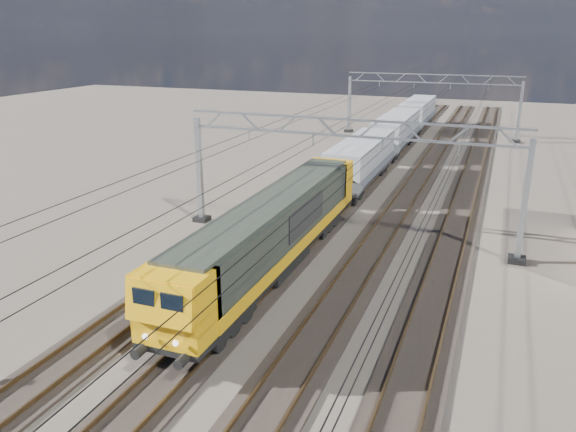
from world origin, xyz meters
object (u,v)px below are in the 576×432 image
(hopper_wagon_lead, at_px, (361,159))
(hopper_wagon_mid, at_px, (396,130))
(catenary_gantry_mid, at_px, (346,175))
(catenary_gantry_far, at_px, (431,103))
(locomotive, at_px, (275,229))
(hopper_wagon_third, at_px, (418,112))

(hopper_wagon_lead, height_order, hopper_wagon_mid, same)
(catenary_gantry_mid, relative_size, catenary_gantry_far, 1.00)
(catenary_gantry_far, height_order, locomotive, catenary_gantry_far)
(locomotive, distance_m, hopper_wagon_third, 46.10)
(locomotive, bearing_deg, catenary_gantry_far, 87.26)
(catenary_gantry_far, height_order, hopper_wagon_third, catenary_gantry_far)
(catenary_gantry_mid, bearing_deg, catenary_gantry_far, 90.00)
(hopper_wagon_third, bearing_deg, catenary_gantry_far, -64.87)
(hopper_wagon_lead, bearing_deg, hopper_wagon_mid, 90.00)
(locomotive, xyz_separation_m, hopper_wagon_third, (-0.00, 46.10, -0.09))
(catenary_gantry_far, distance_m, hopper_wagon_mid, 10.27)
(hopper_wagon_lead, bearing_deg, hopper_wagon_third, 90.00)
(catenary_gantry_mid, xyz_separation_m, hopper_wagon_mid, (-2.00, 26.07, -1.67))
(locomotive, bearing_deg, hopper_wagon_third, 90.00)
(hopper_wagon_mid, bearing_deg, hopper_wagon_third, 90.00)
(catenary_gantry_mid, distance_m, catenary_gantry_far, 36.00)
(catenary_gantry_mid, bearing_deg, locomotive, -108.93)
(locomotive, xyz_separation_m, hopper_wagon_lead, (-0.00, 17.70, -0.09))
(catenary_gantry_far, height_order, hopper_wagon_mid, catenary_gantry_far)
(catenary_gantry_mid, height_order, hopper_wagon_mid, catenary_gantry_mid)
(catenary_gantry_mid, height_order, hopper_wagon_lead, catenary_gantry_mid)
(catenary_gantry_far, bearing_deg, hopper_wagon_mid, -101.38)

